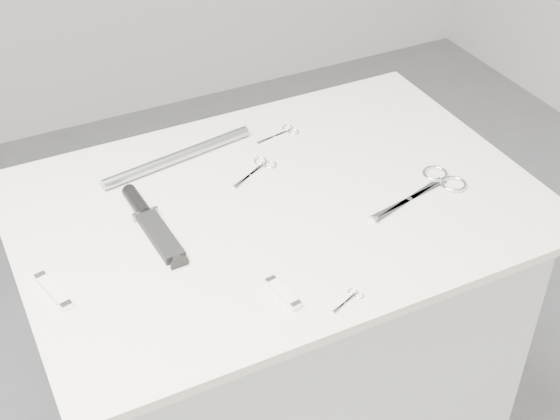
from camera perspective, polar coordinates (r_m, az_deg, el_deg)
name	(u,v)px	position (r m, az deg, el deg)	size (l,w,h in m)	color
plinth	(278,364)	(1.83, -0.14, -11.23)	(0.90, 0.60, 0.90)	silver
display_board	(278,206)	(1.51, -0.17, 0.31)	(1.00, 0.70, 0.02)	beige
large_shears	(432,186)	(1.57, 11.06, 1.73)	(0.23, 0.11, 0.01)	silver
embroidery_scissors_a	(259,168)	(1.60, -1.58, 3.07)	(0.12, 0.08, 0.00)	silver
embroidery_scissors_b	(283,133)	(1.71, 0.20, 5.65)	(0.11, 0.05, 0.00)	silver
tiny_scissors	(350,299)	(1.31, 5.13, -6.48)	(0.07, 0.04, 0.00)	silver
sheathed_knife	(149,220)	(1.47, -9.53, -0.73)	(0.05, 0.24, 0.03)	black
pocket_knife_a	(53,291)	(1.36, -16.27, -5.69)	(0.05, 0.11, 0.01)	white
pocket_knife_b	(283,293)	(1.30, 0.23, -6.10)	(0.03, 0.08, 0.01)	white
metal_rail	(178,157)	(1.63, -7.47, 3.88)	(0.02, 0.02, 0.34)	gray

